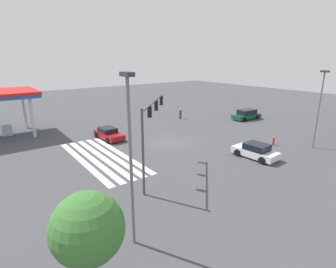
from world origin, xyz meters
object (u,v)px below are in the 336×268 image
Objects in this scene: traffic_signal_mast at (151,121)px; fire_hydrant at (273,141)px; car_2 at (256,151)px; pedestrian at (180,113)px; car_0 at (109,134)px; car_1 at (247,115)px; street_light_pole_b at (130,150)px; tree_corner_a at (88,229)px; street_light_pole_a at (320,103)px.

traffic_signal_mast reaches higher than fire_hydrant.
pedestrian is at bearing -18.45° from car_2.
car_0 is 1.04× the size of car_2.
traffic_signal_mast reaches higher than car_1.
pedestrian reaches higher than car_2.
pedestrian is 29.42m from street_light_pole_b.
tree_corner_a is (16.73, -31.65, 2.82)m from car_1.
car_2 is 0.50× the size of street_light_pole_b.
car_0 is 5.34× the size of fire_hydrant.
car_1 is at bearing 98.46° from pedestrian.
tree_corner_a is at bearing -52.91° from street_light_pole_b.
fire_hydrant is at bearing 43.01° from car_0.
traffic_signal_mast is 18.39m from street_light_pole_a.
car_1 is 32.29m from street_light_pole_b.
car_2 is 5.12× the size of fire_hydrant.
car_2 reaches higher than car_0.
car_0 is 0.93× the size of tree_corner_a.
car_2 is at bearing 107.55° from tree_corner_a.
street_light_pole_a reaches higher than pedestrian.
street_light_pole_b is 21.54m from fire_hydrant.
pedestrian is 33.05m from tree_corner_a.
car_1 is 3.05× the size of pedestrian.
car_0 is 18.99m from fire_hydrant.
fire_hydrant is (-7.01, 23.57, -3.13)m from tree_corner_a.
car_0 is 23.36m from street_light_pole_a.
tree_corner_a is at bearing 1.06° from pedestrian.
car_1 is at bearing 116.75° from street_light_pole_b.
tree_corner_a reaches higher than car_2.
fire_hydrant is (9.72, -8.08, -0.31)m from car_1.
fire_hydrant is (-3.12, -2.51, -4.45)m from street_light_pole_a.
street_light_pole_a is (16.28, 16.20, 4.25)m from car_0.
car_1 is 0.99× the size of tree_corner_a.
traffic_signal_mast is at bearing 24.15° from car_1.
street_light_pole_a is 23.04m from street_light_pole_b.
car_0 is (-11.82, 1.64, -4.08)m from traffic_signal_mast.
traffic_signal_mast is 7.25× the size of fire_hydrant.
street_light_pole_a is at bearing -108.05° from car_2.
tree_corner_a is 24.79m from fire_hydrant.
car_1 reaches higher than car_0.
pedestrian is at bearing 135.62° from street_light_pole_b.
tree_corner_a is at bearing -179.61° from traffic_signal_mast.
car_0 is 0.52× the size of street_light_pole_b.
car_2 is 0.54× the size of street_light_pole_a.
pedestrian is (-6.40, -8.20, 0.15)m from car_1.
street_light_pole_a reaches higher than car_2.
pedestrian is at bearing -172.22° from street_light_pole_a.
fire_hydrant is (-4.68, 20.48, -4.78)m from street_light_pole_b.
street_light_pole_a is 1.66× the size of tree_corner_a.
street_light_pole_a is 9.48× the size of fire_hydrant.
traffic_signal_mast is 1.36× the size of car_0.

